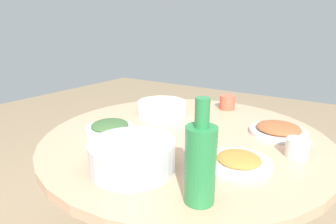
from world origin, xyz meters
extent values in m
cylinder|color=#99999E|center=(0.00, 0.00, 0.37)|extent=(0.15, 0.15, 0.68)
cylinder|color=tan|center=(0.00, 0.00, 0.73)|extent=(1.14, 1.14, 0.03)
cylinder|color=#B2B5BA|center=(-0.34, -0.01, 0.79)|extent=(0.26, 0.26, 0.09)
ellipsoid|color=white|center=(-0.34, -0.01, 0.79)|extent=(0.22, 0.22, 0.10)
cube|color=white|center=(-0.39, -0.07, 0.84)|extent=(0.16, 0.13, 0.01)
cylinder|color=white|center=(0.16, 0.22, 0.78)|extent=(0.24, 0.24, 0.07)
cylinder|color=black|center=(0.16, 0.22, 0.77)|extent=(0.21, 0.21, 0.05)
cylinder|color=silver|center=(0.16, 0.22, 0.80)|extent=(0.16, 0.23, 0.01)
cylinder|color=white|center=(-0.16, 0.27, 0.76)|extent=(0.20, 0.20, 0.02)
ellipsoid|color=#34542D|center=(-0.16, 0.27, 0.77)|extent=(0.15, 0.15, 0.04)
cylinder|color=silver|center=(0.21, -0.32, 0.75)|extent=(0.23, 0.23, 0.02)
ellipsoid|color=brown|center=(0.21, -0.32, 0.77)|extent=(0.18, 0.18, 0.04)
cylinder|color=white|center=(-0.14, -0.28, 0.75)|extent=(0.21, 0.21, 0.02)
ellipsoid|color=#BA6F2F|center=(-0.14, -0.28, 0.77)|extent=(0.14, 0.14, 0.03)
cylinder|color=#27783E|center=(-0.38, -0.26, 0.84)|extent=(0.08, 0.08, 0.20)
cylinder|color=#27783E|center=(-0.38, -0.26, 0.98)|extent=(0.04, 0.04, 0.07)
cylinder|color=silver|center=(0.03, -0.42, 0.77)|extent=(0.08, 0.08, 0.06)
cylinder|color=#BF533B|center=(0.43, -0.01, 0.78)|extent=(0.08, 0.08, 0.07)
camera|label=1|loc=(-0.91, -0.52, 1.16)|focal=29.19mm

